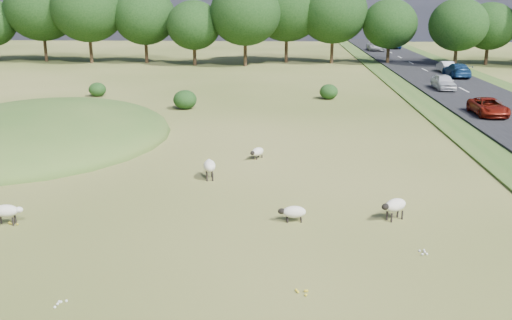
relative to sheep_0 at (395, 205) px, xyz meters
The scene contains 16 objects.
ground 22.26m from the sheep_0, 110.25° to the left, with size 160.00×160.00×0.00m, color #3A4D18.
mound 23.54m from the sheep_0, 146.84° to the left, with size 16.00×20.00×4.00m, color #33561E.
road 33.24m from the sheep_0, 68.28° to the left, with size 8.00×150.00×0.25m, color black.
treeline 57.30m from the sheep_0, 98.84° to the left, with size 96.28×14.66×11.70m.
shrubs 28.38m from the sheep_0, 113.18° to the left, with size 22.20×7.40×1.52m.
sheep_0 is the anchor object (origin of this frame).
sheep_1 3.98m from the sheep_0, behind, with size 1.12×0.56×0.64m.
sheep_2 9.36m from the sheep_0, 148.23° to the left, with size 0.75×1.35×0.95m.
sheep_3 10.45m from the sheep_0, 123.96° to the left, with size 0.87×1.09×0.62m.
sheep_4 14.98m from the sheep_0, behind, with size 1.15×0.59×0.82m.
car_0 76.82m from the sheep_0, 82.22° to the left, with size 2.51×5.44×1.51m, color silver.
car_1 48.96m from the sheep_0, 73.14° to the left, with size 1.35×3.88×1.28m, color silver.
car_2 81.78m from the sheep_0, 80.00° to the left, with size 1.95×4.80×1.39m, color navy.
car_3 23.06m from the sheep_0, 63.19° to the left, with size 2.04×4.43×1.23m, color maroon.
car_4 34.69m from the sheep_0, 72.55° to the left, with size 1.66×4.13×1.41m, color silver.
car_5 44.59m from the sheep_0, 71.43° to the left, with size 2.10×5.18×1.50m, color navy.
Camera 1 is at (3.43, -22.09, 8.34)m, focal length 40.00 mm.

